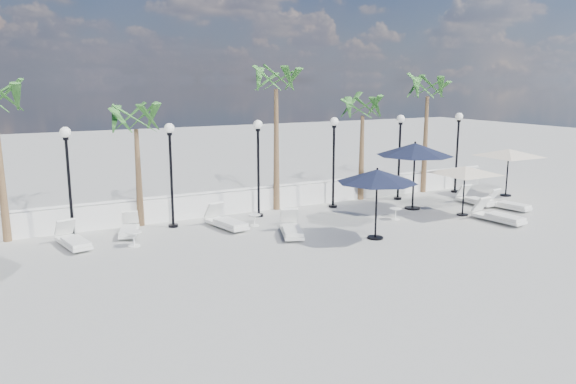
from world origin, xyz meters
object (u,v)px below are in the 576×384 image
lounger_0 (129,229)px  parasol_cream_sq_b (509,149)px  lounger_2 (291,229)px  lounger_7 (508,204)px  lounger_5 (498,216)px  lounger_6 (475,199)px  parasol_navy_right (415,150)px  lounger_4 (226,221)px  parasol_navy_mid (377,176)px  parasol_cream_sq_a (465,167)px  lounger_3 (73,240)px

lounger_0 → parasol_cream_sq_b: parasol_cream_sq_b is taller
lounger_2 → parasol_cream_sq_b: (12.20, 1.37, 1.95)m
lounger_7 → lounger_5: bearing=-158.0°
lounger_6 → parasol_navy_right: (-2.95, 0.67, 2.28)m
lounger_5 → lounger_6: 3.10m
lounger_4 → lounger_7: (11.63, -2.71, -0.02)m
lounger_0 → parasol_cream_sq_b: size_ratio=0.39×
lounger_2 → parasol_navy_mid: (2.39, -1.65, 1.92)m
lounger_0 → parasol_cream_sq_a: 13.08m
parasol_navy_mid → parasol_cream_sq_a: parasol_navy_mid is taller
lounger_2 → lounger_4: bearing=150.3°
parasol_cream_sq_a → lounger_5: bearing=-77.0°
lounger_0 → parasol_cream_sq_b: (17.19, -1.41, 1.98)m
lounger_3 → parasol_navy_right: bearing=-14.4°
lounger_2 → lounger_4: lounger_4 is taller
lounger_4 → lounger_7: size_ratio=1.10×
lounger_2 → parasol_cream_sq_a: 7.76m
parasol_navy_mid → parasol_navy_right: size_ratio=0.86×
lounger_2 → lounger_6: lounger_2 is taller
lounger_6 → parasol_cream_sq_a: bearing=-148.1°
lounger_0 → lounger_2: bearing=-11.5°
lounger_5 → lounger_6: (1.58, 2.67, -0.03)m
parasol_cream_sq_b → lounger_2: bearing=-173.6°
lounger_3 → parasol_cream_sq_b: bearing=-13.1°
lounger_3 → parasol_navy_right: (13.45, -0.83, 2.27)m
parasol_cream_sq_b → parasol_cream_sq_a: bearing=-157.7°
lounger_6 → lounger_3: bearing=175.2°
lounger_5 → lounger_7: lounger_5 is taller
lounger_4 → lounger_7: bearing=-25.1°
lounger_3 → parasol_cream_sq_b: 19.25m
lounger_5 → lounger_7: bearing=26.4°
lounger_5 → parasol_cream_sq_a: (-0.34, 1.50, 1.72)m
parasol_navy_mid → lounger_4: bearing=137.6°
lounger_3 → lounger_5: size_ratio=0.94×
lounger_3 → lounger_7: bearing=-20.3°
lounger_3 → lounger_4: 5.29m
lounger_3 → lounger_6: (16.39, -1.50, -0.01)m
lounger_0 → lounger_6: lounger_6 is taller
lounger_6 → lounger_7: 1.41m
lounger_2 → lounger_5: lounger_5 is taller
lounger_4 → lounger_6: bearing=-19.2°
lounger_2 → lounger_0: bearing=172.3°
lounger_5 → lounger_6: bearing=52.9°
lounger_2 → parasol_navy_mid: bearing=-13.1°
parasol_cream_sq_a → parasol_cream_sq_b: 5.05m
lounger_4 → lounger_5: (9.52, -4.07, 0.00)m
lounger_7 → parasol_cream_sq_a: 3.01m
lounger_4 → parasol_navy_right: bearing=-17.1°
lounger_2 → parasol_cream_sq_a: size_ratio=0.48×
lounger_3 → lounger_4: bearing=-11.8°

